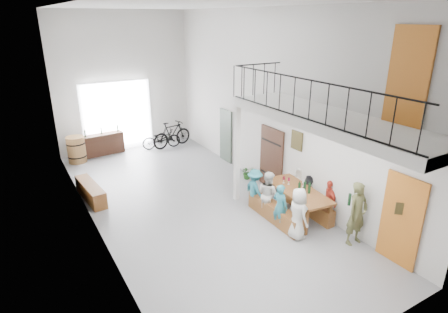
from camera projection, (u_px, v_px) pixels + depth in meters
floor at (191, 203)px, 11.15m from camera, size 12.00×12.00×0.00m
room_walls at (187, 83)px, 9.90m from camera, size 12.00×12.00×12.00m
gateway_portal at (117, 116)px, 15.25m from camera, size 2.80×0.08×2.80m
right_wall_decor at (307, 151)px, 10.33m from camera, size 0.07×8.28×5.07m
balcony at (326, 122)px, 8.54m from camera, size 1.52×5.62×4.00m
tasting_table at (298, 193)px, 10.21m from camera, size 1.11×2.22×0.79m
bench_inner at (275, 213)px, 10.12m from camera, size 0.38×2.08×0.48m
bench_wall at (307, 205)px, 10.56m from camera, size 0.35×2.00×0.46m
tableware at (300, 185)px, 10.12m from camera, size 0.49×0.93×0.35m
side_bench at (91, 192)px, 11.30m from camera, size 0.56×1.83×0.51m
oak_barrel at (76, 150)px, 14.14m from camera, size 0.69×0.69×1.01m
serving_counter at (103, 144)px, 15.00m from camera, size 1.63×0.58×0.84m
counter_bottles at (102, 131)px, 14.81m from camera, size 1.36×0.16×0.28m
guest_left_a at (298, 214)px, 9.20m from camera, size 0.51×0.71×1.34m
guest_left_b at (280, 206)px, 9.67m from camera, size 0.38×0.50×1.23m
guest_left_c at (268, 194)px, 10.25m from camera, size 0.54×0.67×1.31m
guest_left_d at (255, 189)px, 10.67m from camera, size 0.46×0.78×1.20m
guest_right_a at (329, 201)px, 10.03m from camera, size 0.49×0.74×1.18m
guest_right_b at (309, 192)px, 10.66m from camera, size 0.46×1.01×1.05m
guest_right_c at (300, 185)px, 11.06m from camera, size 0.47×0.61×1.11m
host_standing at (357, 214)px, 8.93m from camera, size 0.59×0.39×1.60m
potted_plant at (247, 172)px, 12.77m from camera, size 0.48×0.44×0.46m
bicycle_near at (161, 139)px, 15.67m from camera, size 1.67×0.79×0.85m
bicycle_far at (172, 134)px, 15.83m from camera, size 1.90×0.85×1.10m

